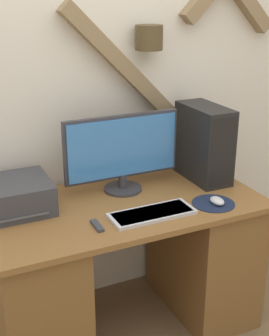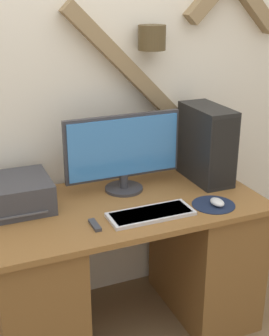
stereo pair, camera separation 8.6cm
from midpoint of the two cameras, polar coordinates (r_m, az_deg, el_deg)
wall_back at (r=2.65m, az=-5.75°, el=10.78°), size 6.40×0.20×2.70m
desk at (r=2.62m, az=-2.10°, el=-11.78°), size 1.42×0.74×0.79m
monitor at (r=2.50m, az=-2.49°, el=2.14°), size 0.65×0.21×0.42m
keyboard at (r=2.30m, az=1.09°, el=-5.57°), size 0.42×0.17×0.02m
mousepad at (r=2.45m, az=8.59°, el=-4.29°), size 0.22×0.22×0.00m
mouse at (r=2.43m, az=9.04°, el=-3.98°), size 0.06×0.09×0.03m
computer_tower at (r=2.69m, az=7.58°, el=3.02°), size 0.18×0.37×0.43m
printer at (r=2.41m, az=-15.16°, el=-3.28°), size 0.33×0.35×0.15m
remote_control at (r=2.20m, az=-5.71°, el=-7.02°), size 0.03×0.11×0.02m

